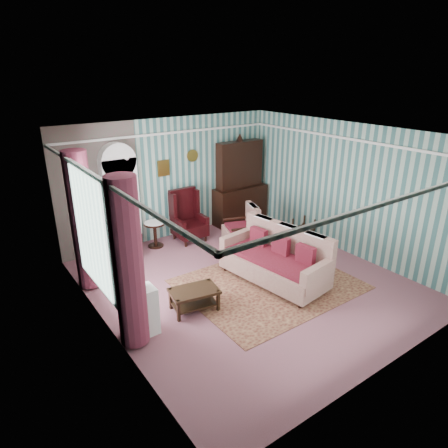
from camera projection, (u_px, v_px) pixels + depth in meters
floor at (247, 282)px, 7.88m from camera, size 6.00×6.00×0.00m
room_shell at (215, 188)px, 6.95m from camera, size 5.53×6.02×2.91m
bookcase at (122, 204)px, 8.90m from camera, size 0.80×0.28×2.24m
dresser_hutch at (240, 180)px, 10.53m from camera, size 1.50×0.56×2.36m
wingback_left at (120, 232)px, 8.65m from camera, size 0.76×0.80×1.25m
wingback_right at (189, 216)px, 9.59m from camera, size 0.76×0.80×1.25m
seated_woman at (120, 234)px, 8.66m from camera, size 0.44×0.40×1.18m
round_side_table at (155, 235)px, 9.37m from camera, size 0.50×0.50×0.60m
nest_table at (303, 229)px, 9.79m from camera, size 0.45×0.38×0.54m
plant_stand at (139, 313)px, 6.21m from camera, size 0.55×0.35×0.80m
rug at (269, 284)px, 7.81m from camera, size 3.20×2.60×0.01m
sofa at (274, 259)px, 7.78m from camera, size 1.18×2.27×0.95m
floral_armchair at (240, 225)px, 9.36m from camera, size 1.07×1.04×1.04m
coffee_table at (194, 300)px, 6.93m from camera, size 0.90×0.65×0.40m
potted_plant_a at (131, 281)px, 5.89m from camera, size 0.45×0.40×0.45m
potted_plant_b at (136, 271)px, 6.12m from camera, size 0.30×0.25×0.50m
potted_plant_c at (131, 276)px, 6.07m from camera, size 0.27×0.27×0.40m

